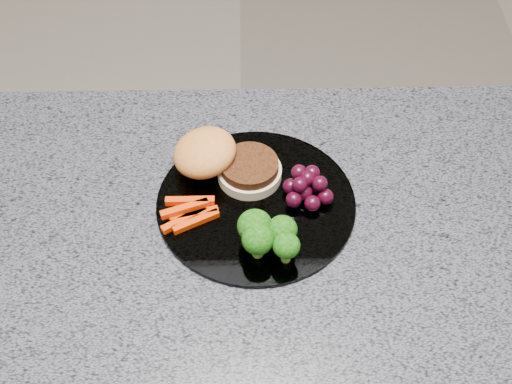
% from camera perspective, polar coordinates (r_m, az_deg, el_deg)
% --- Properties ---
extents(countertop, '(1.20, 0.60, 0.04)m').
position_cam_1_polar(countertop, '(0.90, -1.76, -5.42)').
color(countertop, '#545560').
rests_on(countertop, island_cabinet).
extents(plate, '(0.26, 0.26, 0.01)m').
position_cam_1_polar(plate, '(0.93, 0.00, -0.92)').
color(plate, white).
rests_on(plate, countertop).
extents(burger, '(0.15, 0.10, 0.05)m').
position_cam_1_polar(burger, '(0.95, -2.84, 2.49)').
color(burger, beige).
rests_on(burger, plate).
extents(carrot_sticks, '(0.08, 0.06, 0.02)m').
position_cam_1_polar(carrot_sticks, '(0.91, -5.35, -1.61)').
color(carrot_sticks, red).
rests_on(carrot_sticks, plate).
extents(broccoli, '(0.08, 0.07, 0.05)m').
position_cam_1_polar(broccoli, '(0.86, 0.88, -3.38)').
color(broccoli, '#5D8A32').
rests_on(broccoli, plate).
extents(grape_bunch, '(0.07, 0.06, 0.04)m').
position_cam_1_polar(grape_bunch, '(0.92, 4.14, 0.46)').
color(grape_bunch, black).
rests_on(grape_bunch, plate).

